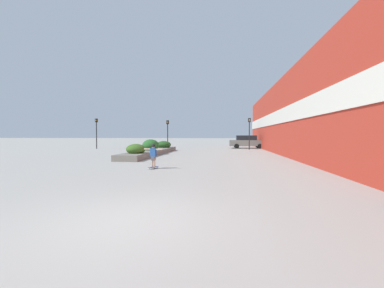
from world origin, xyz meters
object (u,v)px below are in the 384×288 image
(traffic_light_left, at_px, (168,130))
(traffic_light_far_left, at_px, (96,128))
(car_leftmost, at_px, (247,142))
(skateboard, at_px, (153,167))
(traffic_light_right, at_px, (249,128))
(car_center_left, at_px, (304,142))
(skateboarder, at_px, (153,153))

(traffic_light_left, xyz_separation_m, traffic_light_far_left, (-8.90, -0.03, 0.17))
(car_leftmost, relative_size, traffic_light_left, 1.33)
(traffic_light_far_left, bearing_deg, skateboard, -55.54)
(skateboard, distance_m, traffic_light_right, 19.32)
(car_center_left, relative_size, traffic_light_far_left, 1.22)
(car_center_left, distance_m, traffic_light_far_left, 27.24)
(skateboarder, xyz_separation_m, traffic_light_right, (6.41, 18.06, 1.69))
(skateboard, relative_size, traffic_light_left, 0.20)
(skateboard, relative_size, skateboarder, 0.60)
(skateboarder, height_order, car_center_left, car_center_left)
(traffic_light_right, bearing_deg, traffic_light_left, -177.13)
(skateboard, xyz_separation_m, car_center_left, (14.32, 24.19, 0.74))
(skateboard, relative_size, car_leftmost, 0.15)
(car_leftmost, bearing_deg, car_center_left, 110.99)
(traffic_light_left, height_order, traffic_light_far_left, traffic_light_far_left)
(traffic_light_left, bearing_deg, skateboarder, -79.86)
(car_leftmost, distance_m, traffic_light_left, 10.36)
(traffic_light_left, bearing_deg, car_leftmost, 20.49)
(skateboarder, relative_size, traffic_light_far_left, 0.31)
(car_leftmost, relative_size, car_center_left, 1.01)
(skateboard, relative_size, car_center_left, 0.15)
(skateboarder, relative_size, car_center_left, 0.25)
(traffic_light_left, distance_m, traffic_light_far_left, 8.90)
(skateboard, height_order, traffic_light_far_left, traffic_light_far_left)
(skateboarder, bearing_deg, traffic_light_far_left, 142.17)
(traffic_light_far_left, bearing_deg, car_leftmost, 11.07)
(skateboard, bearing_deg, traffic_light_far_left, 142.17)
(traffic_light_far_left, bearing_deg, traffic_light_left, 0.19)
(skateboard, bearing_deg, car_leftmost, 90.75)
(car_center_left, xyz_separation_m, traffic_light_far_left, (-26.37, -6.64, 1.70))
(traffic_light_left, bearing_deg, traffic_light_far_left, -179.81)
(car_leftmost, distance_m, traffic_light_right, 3.51)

